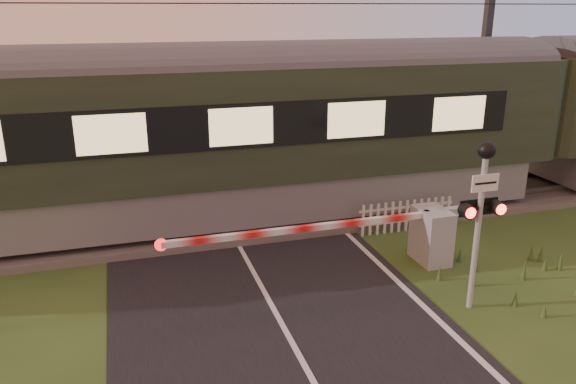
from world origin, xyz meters
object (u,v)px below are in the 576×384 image
object	(u,v)px
boom_gate	(419,234)
crossing_signal	(482,197)
picket_fence	(406,216)
train	(528,113)
catenary_mast	(486,57)

from	to	relation	value
boom_gate	crossing_signal	size ratio (longest dim) A/B	2.20
boom_gate	crossing_signal	distance (m)	2.55
crossing_signal	picket_fence	xyz separation A→B (m)	(0.68, 3.79, -1.80)
train	crossing_signal	world-z (taller)	train
train	boom_gate	distance (m)	6.85
train	boom_gate	world-z (taller)	train
train	picket_fence	bearing A→B (deg)	-158.80
crossing_signal	catenary_mast	xyz separation A→B (m)	(5.50, 7.91, 1.67)
boom_gate	catenary_mast	world-z (taller)	catenary_mast
crossing_signal	catenary_mast	bearing A→B (deg)	55.20
train	catenary_mast	distance (m)	2.66
train	crossing_signal	xyz separation A→B (m)	(-5.57, -5.68, -0.23)
train	crossing_signal	size ratio (longest dim) A/B	14.38
train	picket_fence	distance (m)	5.61
train	crossing_signal	bearing A→B (deg)	-134.40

